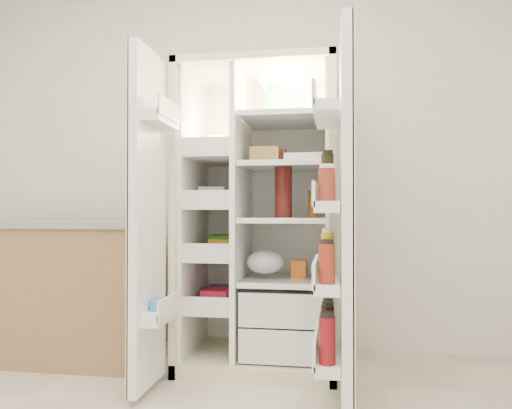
# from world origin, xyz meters

# --- Properties ---
(wall_back) EXTENTS (4.00, 0.02, 2.70)m
(wall_back) POSITION_xyz_m (0.00, 2.00, 1.35)
(wall_back) COLOR white
(wall_back) RESTS_ON floor
(refrigerator) EXTENTS (0.92, 0.70, 1.80)m
(refrigerator) POSITION_xyz_m (0.20, 1.65, 0.75)
(refrigerator) COLOR beige
(refrigerator) RESTS_ON floor
(freezer_door) EXTENTS (0.15, 0.40, 1.72)m
(freezer_door) POSITION_xyz_m (-0.32, 1.05, 0.89)
(freezer_door) COLOR white
(freezer_door) RESTS_ON floor
(fridge_door) EXTENTS (0.17, 0.58, 1.72)m
(fridge_door) POSITION_xyz_m (0.66, 0.96, 0.87)
(fridge_door) COLOR white
(fridge_door) RESTS_ON floor
(kitchen_counter) EXTENTS (1.20, 0.64, 0.87)m
(kitchen_counter) POSITION_xyz_m (-1.11, 1.54, 0.44)
(kitchen_counter) COLOR #996D4C
(kitchen_counter) RESTS_ON floor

